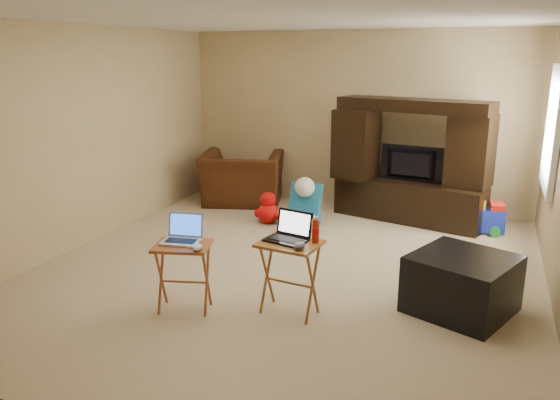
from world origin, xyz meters
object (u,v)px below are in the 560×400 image
at_px(entertainment_center, 410,161).
at_px(laptop_right, 286,228).
at_px(child_rocker, 301,206).
at_px(ottoman, 462,284).
at_px(tray_table_right, 289,278).
at_px(push_toy, 481,215).
at_px(laptop_left, 180,230).
at_px(plush_toy, 268,207).
at_px(tray_table_left, 184,277).
at_px(mouse_left, 198,247).
at_px(television, 410,164).
at_px(recliner, 242,178).
at_px(water_bottle, 315,231).
at_px(mouse_right, 299,246).

height_order(entertainment_center, laptop_right, entertainment_center).
relative_size(child_rocker, ottoman, 0.72).
bearing_deg(tray_table_right, child_rocker, 113.34).
distance_m(ottoman, laptop_right, 1.61).
xyz_separation_m(push_toy, laptop_left, (-2.36, -3.23, 0.51)).
bearing_deg(ottoman, plush_toy, 145.67).
relative_size(entertainment_center, laptop_left, 6.24).
height_order(push_toy, tray_table_left, tray_table_left).
bearing_deg(tray_table_left, mouse_left, -35.70).
distance_m(television, mouse_left, 3.63).
relative_size(recliner, laptop_left, 3.70).
distance_m(recliner, child_rocker, 1.44).
distance_m(plush_toy, tray_table_right, 2.60).
bearing_deg(entertainment_center, tray_table_left, -98.87).
height_order(tray_table_left, laptop_left, laptop_left).
bearing_deg(tray_table_right, tray_table_left, -156.01).
relative_size(tray_table_left, mouse_left, 4.92).
bearing_deg(tray_table_right, push_toy, 70.47).
bearing_deg(water_bottle, push_toy, 66.67).
bearing_deg(water_bottle, tray_table_right, -158.20).
height_order(recliner, tray_table_left, recliner).
bearing_deg(entertainment_center, child_rocker, -134.08).
height_order(child_rocker, ottoman, child_rocker).
distance_m(television, tray_table_right, 3.16).
distance_m(laptop_left, water_bottle, 1.15).
distance_m(push_toy, mouse_right, 3.41).
distance_m(ottoman, mouse_right, 1.49).
height_order(plush_toy, ottoman, ottoman).
height_order(tray_table_right, mouse_right, mouse_right).
distance_m(child_rocker, mouse_right, 2.63).
bearing_deg(laptop_right, laptop_left, -150.76).
height_order(tray_table_left, mouse_left, mouse_left).
distance_m(entertainment_center, laptop_left, 3.66).
height_order(mouse_left, water_bottle, water_bottle).
distance_m(tray_table_right, mouse_left, 0.83).
bearing_deg(tray_table_left, television, 51.88).
xyz_separation_m(entertainment_center, television, (0.00, -0.04, -0.03)).
bearing_deg(ottoman, child_rocker, 140.01).
bearing_deg(mouse_left, plush_toy, 100.24).
bearing_deg(water_bottle, child_rocker, 111.97).
height_order(recliner, mouse_right, recliner).
distance_m(tray_table_left, tray_table_right, 0.92).
xyz_separation_m(television, recliner, (-2.44, 0.04, -0.39)).
bearing_deg(recliner, ottoman, 126.28).
xyz_separation_m(push_toy, tray_table_left, (-2.33, -3.26, 0.09)).
bearing_deg(tray_table_left, entertainment_center, 52.15).
bearing_deg(tray_table_right, mouse_left, -146.68).
bearing_deg(laptop_left, laptop_right, 7.26).
distance_m(plush_toy, mouse_left, 2.74).
distance_m(tray_table_right, mouse_right, 0.39).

